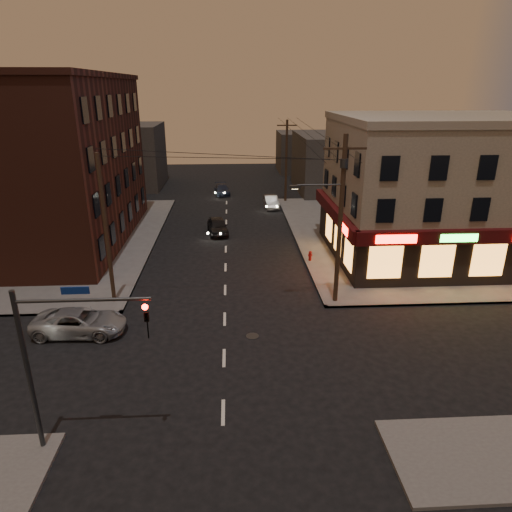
{
  "coord_description": "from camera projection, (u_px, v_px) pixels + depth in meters",
  "views": [
    {
      "loc": [
        0.48,
        -19.32,
        12.54
      ],
      "look_at": [
        1.9,
        5.7,
        3.2
      ],
      "focal_mm": 32.0,
      "sensor_mm": 36.0,
      "label": 1
    }
  ],
  "objects": [
    {
      "name": "fire_hydrant",
      "position": [
        310.0,
        255.0,
        34.44
      ],
      "size": [
        0.34,
        0.34,
        0.76
      ],
      "rotation": [
        0.0,
        0.0,
        0.12
      ],
      "color": "maroon",
      "rests_on": "sidewalk_ne"
    },
    {
      "name": "suv_cross",
      "position": [
        79.0,
        322.0,
        24.43
      ],
      "size": [
        5.0,
        2.52,
        1.36
      ],
      "primitive_type": "imported",
      "rotation": [
        0.0,
        0.0,
        1.52
      ],
      "color": "gray",
      "rests_on": "ground"
    },
    {
      "name": "traffic_signal",
      "position": [
        55.0,
        350.0,
        15.44
      ],
      "size": [
        4.49,
        0.32,
        6.47
      ],
      "color": "#333538",
      "rests_on": "ground"
    },
    {
      "name": "ground",
      "position": [
        224.0,
        358.0,
        22.43
      ],
      "size": [
        120.0,
        120.0,
        0.0
      ],
      "primitive_type": "plane",
      "color": "black",
      "rests_on": "ground"
    },
    {
      "name": "bg_building_ne_a",
      "position": [
        337.0,
        163.0,
        57.5
      ],
      "size": [
        10.0,
        12.0,
        7.0
      ],
      "primitive_type": "cube",
      "color": "#3F3D3A",
      "rests_on": "ground"
    },
    {
      "name": "pizza_building",
      "position": [
        438.0,
        189.0,
        33.97
      ],
      "size": [
        15.85,
        12.85,
        10.5
      ],
      "color": "tan",
      "rests_on": "sidewalk_ne"
    },
    {
      "name": "utility_pole_west",
      "position": [
        106.0,
        231.0,
        26.52
      ],
      "size": [
        0.24,
        0.24,
        9.0
      ],
      "primitive_type": "cylinder",
      "color": "#382619",
      "rests_on": "sidewalk_nw"
    },
    {
      "name": "brick_apartment",
      "position": [
        46.0,
        163.0,
        37.11
      ],
      "size": [
        12.0,
        20.0,
        13.0
      ],
      "primitive_type": "cube",
      "color": "#482117",
      "rests_on": "sidewalk_nw"
    },
    {
      "name": "utility_pole_far",
      "position": [
        286.0,
        161.0,
        51.1
      ],
      "size": [
        0.26,
        0.26,
        9.0
      ],
      "primitive_type": "cylinder",
      "color": "#382619",
      "rests_on": "sidewalk_ne"
    },
    {
      "name": "utility_pole_main",
      "position": [
        339.0,
        212.0,
        26.2
      ],
      "size": [
        4.2,
        0.44,
        10.0
      ],
      "color": "#382619",
      "rests_on": "sidewalk_ne"
    },
    {
      "name": "bg_building_nw",
      "position": [
        127.0,
        156.0,
        59.63
      ],
      "size": [
        9.0,
        10.0,
        8.0
      ],
      "primitive_type": "cube",
      "color": "#3F3D3A",
      "rests_on": "ground"
    },
    {
      "name": "sedan_mid",
      "position": [
        271.0,
        202.0,
        50.0
      ],
      "size": [
        1.61,
        4.06,
        1.31
      ],
      "primitive_type": "imported",
      "rotation": [
        0.0,
        0.0,
        0.06
      ],
      "color": "#64615D",
      "rests_on": "ground"
    },
    {
      "name": "sidewalk_nw",
      "position": [
        17.0,
        241.0,
        39.22
      ],
      "size": [
        24.0,
        28.0,
        0.15
      ],
      "primitive_type": "cube",
      "color": "#514F4C",
      "rests_on": "ground"
    },
    {
      "name": "sidewalk_ne",
      "position": [
        426.0,
        234.0,
        41.13
      ],
      "size": [
        24.0,
        28.0,
        0.15
      ],
      "primitive_type": "cube",
      "color": "#514F4C",
      "rests_on": "ground"
    },
    {
      "name": "sedan_near",
      "position": [
        218.0,
        226.0,
        41.15
      ],
      "size": [
        2.21,
        4.33,
        1.41
      ],
      "primitive_type": "imported",
      "rotation": [
        0.0,
        0.0,
        0.13
      ],
      "color": "black",
      "rests_on": "ground"
    },
    {
      "name": "sedan_far",
      "position": [
        222.0,
        190.0,
        56.17
      ],
      "size": [
        2.15,
        4.29,
        1.2
      ],
      "primitive_type": "imported",
      "rotation": [
        0.0,
        0.0,
        0.12
      ],
      "color": "#1C2539",
      "rests_on": "ground"
    },
    {
      "name": "bg_building_ne_b",
      "position": [
        304.0,
        152.0,
        70.66
      ],
      "size": [
        8.0,
        8.0,
        6.0
      ],
      "primitive_type": "cube",
      "color": "#3F3D3A",
      "rests_on": "ground"
    }
  ]
}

